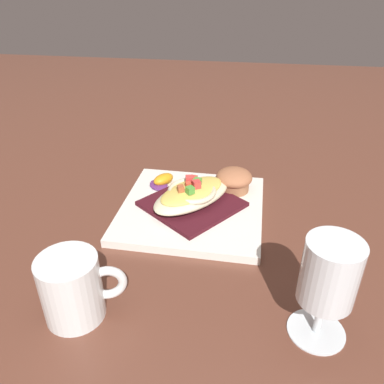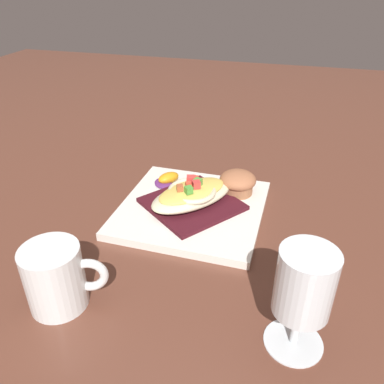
% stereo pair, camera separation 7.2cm
% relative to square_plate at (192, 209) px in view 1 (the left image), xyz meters
% --- Properties ---
extents(ground_plane, '(2.60, 2.60, 0.00)m').
position_rel_square_plate_xyz_m(ground_plane, '(0.00, 0.00, -0.01)').
color(ground_plane, brown).
extents(square_plate, '(0.27, 0.27, 0.01)m').
position_rel_square_plate_xyz_m(square_plate, '(0.00, 0.00, 0.00)').
color(square_plate, white).
rests_on(square_plate, ground_plane).
extents(folded_napkin, '(0.22, 0.22, 0.01)m').
position_rel_square_plate_xyz_m(folded_napkin, '(0.00, 0.00, 0.01)').
color(folded_napkin, '#401119').
rests_on(folded_napkin, square_plate).
extents(gratin_dish, '(0.17, 0.19, 0.05)m').
position_rel_square_plate_xyz_m(gratin_dish, '(0.00, -0.00, 0.03)').
color(gratin_dish, beige).
rests_on(gratin_dish, folded_napkin).
extents(muffin, '(0.07, 0.07, 0.05)m').
position_rel_square_plate_xyz_m(muffin, '(-0.07, -0.07, 0.03)').
color(muffin, '#9D6442').
rests_on(muffin, square_plate).
extents(orange_garnish, '(0.06, 0.07, 0.02)m').
position_rel_square_plate_xyz_m(orange_garnish, '(0.07, -0.07, 0.02)').
color(orange_garnish, '#5E2969').
rests_on(orange_garnish, square_plate).
extents(coffee_mug, '(0.11, 0.08, 0.09)m').
position_rel_square_plate_xyz_m(coffee_mug, '(0.12, 0.27, 0.03)').
color(coffee_mug, white).
rests_on(coffee_mug, ground_plane).
extents(stemmed_glass, '(0.07, 0.07, 0.15)m').
position_rel_square_plate_xyz_m(stemmed_glass, '(-0.20, 0.25, 0.09)').
color(stemmed_glass, white).
rests_on(stemmed_glass, ground_plane).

